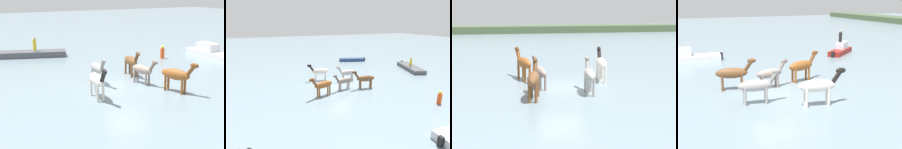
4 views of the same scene
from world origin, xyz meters
The scene contains 9 objects.
ground_plane centered at (0.00, 0.00, 0.00)m, with size 140.22×140.22×0.00m, color gray.
horse_dun_straggler centered at (-1.23, 0.05, 0.95)m, with size 0.83×2.23×1.72m.
horse_gray_outer centered at (2.70, 1.35, 1.09)m, with size 0.88×2.56×1.98m.
horse_mid_herd centered at (1.21, -1.51, 1.01)m, with size 0.77×2.38×1.84m.
horse_lead centered at (-1.75, -2.14, 1.05)m, with size 0.90×2.48×1.91m.
horse_dark_mare centered at (-1.96, 2.52, 1.08)m, with size 1.10×2.51×1.95m.
boat_motor_center centered at (-9.71, 10.30, 0.31)m, with size 3.44×3.84×1.32m.
boat_launch_far centered at (-11.65, -4.24, 0.33)m, with size 1.95×5.91×1.37m.
person_spotter_bow centered at (-9.74, 10.23, 1.72)m, with size 0.32×0.32×1.19m.
Camera 4 is at (15.77, -5.60, 5.49)m, focal length 48.12 mm.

